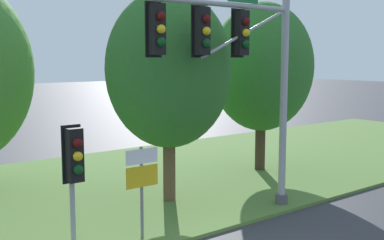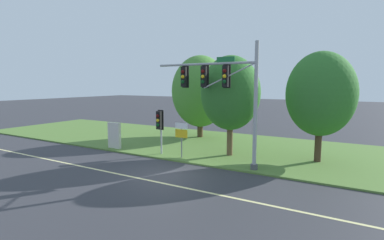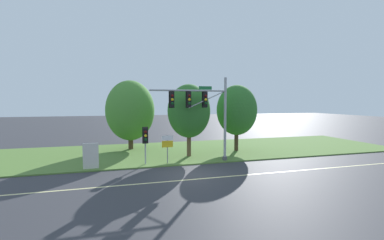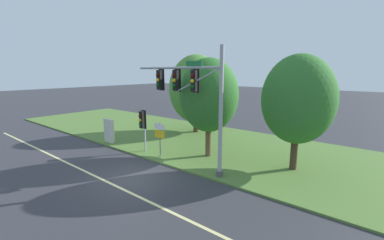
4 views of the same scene
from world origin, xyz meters
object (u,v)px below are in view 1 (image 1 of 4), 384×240
at_px(traffic_signal_mast, 236,57).
at_px(tree_behind_signpost, 262,67).
at_px(pedestrian_signal_near_kerb, 74,162).
at_px(route_sign_post, 142,177).
at_px(tree_left_of_mast, 169,70).

height_order(traffic_signal_mast, tree_behind_signpost, traffic_signal_mast).
relative_size(pedestrian_signal_near_kerb, route_sign_post, 1.30).
xyz_separation_m(traffic_signal_mast, tree_left_of_mast, (-0.56, 2.45, -0.38)).
xyz_separation_m(route_sign_post, tree_behind_signpost, (7.72, 3.45, 2.58)).
bearing_deg(tree_left_of_mast, tree_behind_signpost, 12.79).
xyz_separation_m(traffic_signal_mast, route_sign_post, (-2.96, 0.21, -2.97)).
bearing_deg(route_sign_post, tree_behind_signpost, 24.06).
bearing_deg(pedestrian_signal_near_kerb, tree_left_of_mast, 27.96).
relative_size(traffic_signal_mast, tree_behind_signpost, 1.05).
bearing_deg(tree_behind_signpost, traffic_signal_mast, -142.52).
distance_m(route_sign_post, tree_left_of_mast, 4.18).
height_order(route_sign_post, tree_behind_signpost, tree_behind_signpost).
bearing_deg(tree_behind_signpost, tree_left_of_mast, -167.21).
xyz_separation_m(traffic_signal_mast, tree_behind_signpost, (4.77, 3.66, -0.39)).
distance_m(pedestrian_signal_near_kerb, tree_behind_signpost, 10.26).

